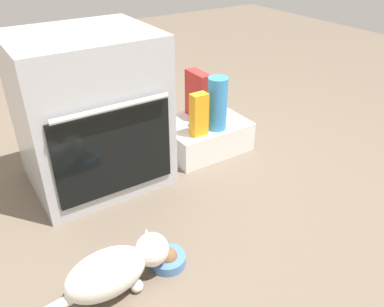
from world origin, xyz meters
The scene contains 8 objects.
ground centered at (0.00, 0.00, 0.00)m, with size 8.00×8.00×0.00m, color #6B5B4C.
oven centered at (-0.09, 0.47, 0.38)m, with size 0.66×0.60×0.77m.
pantry_cabinet centered at (0.56, 0.43, 0.09)m, with size 0.48×0.38×0.17m, color white.
food_bowl centered at (-0.09, -0.28, 0.03)m, with size 0.15×0.15×0.08m.
cat centered at (-0.31, -0.29, 0.10)m, with size 0.64×0.18×0.19m.
water_bottle centered at (0.58, 0.32, 0.32)m, with size 0.11×0.11×0.30m, color #388CD1.
cereal_box centered at (0.57, 0.50, 0.31)m, with size 0.07×0.18×0.28m, color #B72D28.
juice_carton centered at (0.45, 0.31, 0.29)m, with size 0.09×0.06×0.24m, color orange.
Camera 1 is at (-0.62, -1.28, 1.19)m, focal length 36.53 mm.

